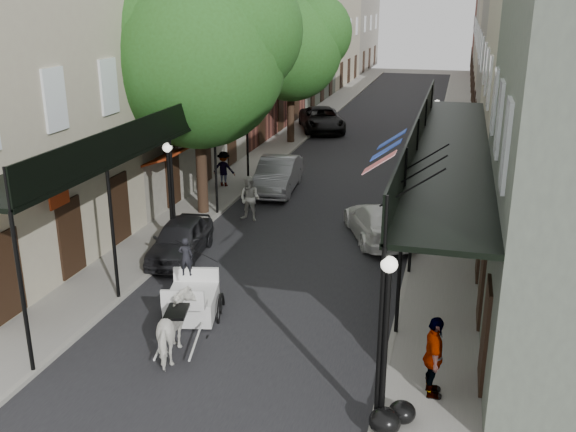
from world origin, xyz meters
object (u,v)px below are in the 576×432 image
Objects in this scene: tree_far at (297,44)px; car_left_mid at (277,175)px; carriage at (193,279)px; car_left_far at (322,119)px; pedestrian_sidewalk_left at (224,169)px; lamppost_right_near at (385,342)px; car_right_far at (425,152)px; pedestrian_sidewalk_right at (434,357)px; lamppost_right_far at (435,137)px; pedestrian_walking at (250,199)px; car_right_near at (378,222)px; tree_near at (208,50)px; lamppost_left at (170,195)px; horse at (177,328)px; car_left_near at (180,239)px.

tree_far is 11.49m from car_left_mid.
tree_far is at bearing 83.87° from carriage.
car_left_far is (0.65, 4.11, -5.06)m from tree_far.
carriage is 12.36m from pedestrian_sidewalk_left.
car_left_far is at bearing 104.26° from lamppost_right_near.
car_right_far is at bearing 41.45° from car_left_mid.
pedestrian_sidewalk_right reaches higher than car_left_mid.
lamppost_right_far is at bearing 26.15° from car_left_mid.
car_left_far is at bearing 102.33° from pedestrian_walking.
lamppost_right_near is at bearing -47.63° from carriage.
car_left_mid is 7.21m from car_right_near.
carriage is at bearing -83.22° from tree_far.
car_left_far is 20.26m from car_right_near.
pedestrian_walking is at bearing -106.63° from car_left_far.
car_right_far is at bearing 52.80° from tree_near.
carriage is 12.09m from car_left_mid.
lamppost_left is (-8.20, 8.00, 0.00)m from lamppost_right_near.
horse is (3.12, -10.53, -5.73)m from tree_near.
horse is 6.11m from pedestrian_sidewalk_right.
tree_far is 4.79× the size of horse.
pedestrian_sidewalk_left is at bearing 93.57° from carriage.
tree_near reaches higher than car_left_near.
lamppost_left reaches higher than pedestrian_walking.
car_right_far is (7.20, 14.92, 0.10)m from car_left_near.
carriage is at bearing -74.25° from pedestrian_walking.
pedestrian_walking reaches higher than car_right_far.
pedestrian_walking is 0.95× the size of pedestrian_sidewalk_right.
car_left_mid is at bearing -80.82° from tree_far.
pedestrian_walking is 1.11× the size of pedestrian_sidewalk_left.
lamppost_right_near is 1.00× the size of lamppost_left.
carriage is (-0.53, 2.31, 0.23)m from horse.
car_left_near is at bearing -109.94° from car_left_far.
lamppost_left reaches higher than car_left_mid.
carriage is at bearing -67.84° from car_left_near.
lamppost_right_near is 10.86m from car_left_near.
lamppost_left is at bearing 47.34° from car_right_far.
tree_near is at bearing 38.19° from car_right_far.
lamppost_right_far is at bearing 55.65° from lamppost_left.
pedestrian_walking is at bearing -29.91° from car_right_near.
car_right_far is (4.67, 20.80, 0.01)m from horse.
lamppost_right_far reaches higher than pedestrian_walking.
tree_near reaches higher than carriage.
car_left_far is at bearing -62.05° from car_right_far.
lamppost_left reaches higher than horse.
pedestrian_sidewalk_right reaches higher than car_left_far.
pedestrian_walking is at bearing 68.82° from car_left_near.
pedestrian_sidewalk_left is (-0.91, 3.63, -5.56)m from tree_near.
pedestrian_sidewalk_left is (-9.21, -4.19, -1.12)m from lamppost_right_far.
tree_near is at bearing -31.11° from car_right_near.
lamppost_left is 2.29× the size of pedestrian_sidewalk_left.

